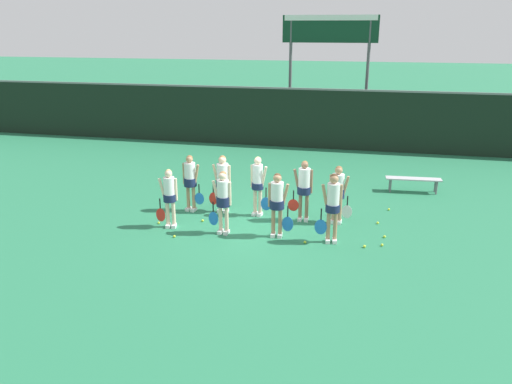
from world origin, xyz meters
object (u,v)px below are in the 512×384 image
player_3 (333,202)px  player_4 (190,178)px  tennis_ball_5 (378,223)px  tennis_ball_1 (203,221)px  tennis_ball_7 (364,246)px  tennis_ball_3 (389,209)px  player_1 (223,197)px  tennis_ball_6 (384,237)px  tennis_ball_9 (159,223)px  tennis_ball_0 (349,213)px  player_2 (277,200)px  tennis_ball_4 (174,236)px  tennis_ball_8 (305,242)px  bench_courtside (413,180)px  player_8 (338,190)px  tennis_ball_2 (382,245)px  player_7 (304,186)px  player_5 (222,179)px  player_6 (258,182)px  scoreboard (330,42)px  player_0 (169,194)px

player_3 → player_4: bearing=153.9°
player_3 → tennis_ball_5: bearing=44.3°
tennis_ball_1 → tennis_ball_7: (4.45, -0.77, 0.00)m
tennis_ball_3 → tennis_ball_5: bearing=-105.7°
player_1 → tennis_ball_6: 4.31m
tennis_ball_9 → tennis_ball_0: bearing=20.6°
player_2 → tennis_ball_4: size_ratio=26.13×
player_1 → tennis_ball_8: bearing=-0.7°
player_4 → tennis_ball_4: 2.24m
player_3 → tennis_ball_3: (1.51, 2.68, -1.03)m
bench_courtside → player_8: player_8 is taller
bench_courtside → tennis_ball_8: bearing=-124.7°
tennis_ball_0 → tennis_ball_8: (-0.99, -2.33, -0.00)m
tennis_ball_4 → tennis_ball_2: bearing=6.8°
tennis_ball_7 → tennis_ball_8: size_ratio=1.06×
tennis_ball_4 → player_7: bearing=32.1°
player_7 → tennis_ball_3: size_ratio=26.21×
player_5 → tennis_ball_0: size_ratio=23.78×
tennis_ball_2 → player_2: bearing=179.1°
player_3 → tennis_ball_4: size_ratio=27.50×
player_4 → player_8: bearing=5.8°
player_1 → player_6: 1.61m
tennis_ball_0 → tennis_ball_1: bearing=-159.4°
bench_courtside → player_1: 6.97m
player_7 → tennis_ball_8: size_ratio=25.88×
scoreboard → tennis_ball_5: size_ratio=85.64×
tennis_ball_0 → player_5: bearing=-170.8°
player_4 → tennis_ball_6: size_ratio=24.76×
bench_courtside → player_4: (-6.53, -3.25, 0.58)m
scoreboard → tennis_ball_9: scoreboard is taller
tennis_ball_3 → player_0: bearing=-155.7°
player_2 → player_4: bearing=150.7°
player_7 → tennis_ball_1: player_7 is taller
scoreboard → tennis_ball_9: bearing=-106.4°
player_0 → player_5: player_5 is taller
player_2 → scoreboard: bearing=85.3°
scoreboard → tennis_ball_1: bearing=-101.6°
player_0 → player_6: size_ratio=0.94×
player_2 → tennis_ball_7: bearing=-9.6°
player_4 → tennis_ball_3: size_ratio=25.53×
bench_courtside → tennis_ball_6: bench_courtside is taller
player_5 → tennis_ball_9: (-1.47, -1.33, -0.98)m
player_1 → tennis_ball_5: bearing=25.5°
player_1 → tennis_ball_4: 1.62m
player_5 → player_7: 2.40m
tennis_ball_4 → tennis_ball_5: tennis_ball_5 is taller
bench_courtside → player_5: player_5 is taller
tennis_ball_2 → tennis_ball_4: (-5.25, -0.62, -0.00)m
tennis_ball_8 → tennis_ball_6: bearing=22.2°
tennis_ball_0 → tennis_ball_9: (-5.11, -1.92, -0.00)m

